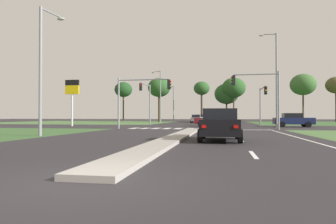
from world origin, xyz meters
name	(u,v)px	position (x,y,z in m)	size (l,w,h in m)	color
ground_plane	(200,127)	(0.00, 30.00, 0.00)	(200.00, 200.00, 0.00)	#282628
grass_verge_far_left	(87,122)	(-25.50, 54.50, 0.00)	(35.00, 35.00, 0.01)	#476B38
median_island_near	(175,138)	(0.00, 11.00, 0.07)	(1.20, 22.00, 0.14)	gray
median_island_far	(209,122)	(0.00, 55.00, 0.07)	(1.20, 36.00, 0.14)	gray
lane_dash_near	(253,155)	(3.50, 4.75, 0.01)	(0.14, 2.00, 0.01)	silver
lane_dash_second	(241,140)	(3.50, 10.75, 0.01)	(0.14, 2.00, 0.01)	silver
lane_dash_third	(236,134)	(3.50, 16.75, 0.01)	(0.14, 2.00, 0.01)	silver
lane_dash_fourth	(233,130)	(3.50, 22.75, 0.01)	(0.14, 2.00, 0.01)	silver
edge_line_right	(304,139)	(6.85, 12.00, 0.01)	(0.14, 24.00, 0.01)	silver
stop_bar_near	(236,130)	(3.80, 23.00, 0.01)	(6.40, 0.50, 0.01)	silver
crosswalk_bar_near	(134,128)	(-6.40, 24.80, 0.01)	(0.70, 2.80, 0.01)	silver
crosswalk_bar_second	(145,128)	(-5.25, 24.80, 0.01)	(0.70, 2.80, 0.01)	silver
crosswalk_bar_third	(156,128)	(-4.10, 24.80, 0.01)	(0.70, 2.80, 0.01)	silver
crosswalk_bar_fourth	(167,128)	(-2.95, 24.80, 0.01)	(0.70, 2.80, 0.01)	silver
crosswalk_bar_fifth	(178,129)	(-1.80, 24.80, 0.01)	(0.70, 2.80, 0.01)	silver
crosswalk_bar_sixth	(190,129)	(-0.65, 24.80, 0.01)	(0.70, 2.80, 0.01)	silver
car_grey_near	(196,119)	(-2.31, 52.55, 0.79)	(1.96, 4.36, 1.55)	slate
car_black_second	(220,125)	(2.42, 10.21, 0.82)	(2.04, 4.16, 1.61)	black
car_white_third	(199,118)	(-2.23, 59.81, 0.82)	(2.08, 4.24, 1.62)	silver
car_maroon_fourth	(212,120)	(1.37, 32.36, 0.79)	(4.38, 1.96, 1.56)	maroon
car_navy_fifth	(293,120)	(10.59, 31.34, 0.81)	(4.35, 2.06, 1.60)	#161E47
traffic_signal_far_left	(147,96)	(-7.60, 34.70, 4.00)	(0.32, 5.27, 5.76)	gray
traffic_signal_far_right	(262,98)	(7.60, 34.51, 3.55)	(0.32, 5.41, 5.05)	gray
traffic_signal_near_left	(139,93)	(-5.51, 23.40, 3.57)	(5.42, 0.32, 5.09)	gray
traffic_signal_near_right	(261,90)	(6.02, 23.40, 3.68)	(4.32, 0.32, 5.36)	gray
street_lamp_near	(43,63)	(-8.62, 12.06, 4.58)	(0.68, 2.10, 8.12)	gray
street_lamp_second	(275,75)	(8.51, 30.46, 5.87)	(2.03, 0.28, 10.70)	gray
street_lamp_third	(160,94)	(-8.80, 49.39, 5.41)	(2.05, 1.26, 9.72)	gray
street_lamp_fourth	(173,101)	(-8.86, 64.76, 4.74)	(2.27, 1.52, 8.36)	gray
pedestrian_at_median	(204,117)	(-0.27, 43.24, 1.20)	(0.34, 0.34, 1.74)	maroon
fuel_price_totem	(72,92)	(-16.08, 29.98, 4.27)	(1.80, 0.24, 5.84)	silver
treeline_near	(123,90)	(-20.99, 64.67, 7.69)	(4.27, 4.27, 9.56)	#423323
treeline_second	(159,88)	(-11.48, 61.59, 7.75)	(5.12, 5.12, 9.98)	#423323
treeline_third	(202,89)	(-1.86, 61.70, 7.34)	(3.52, 3.52, 8.97)	#423323
treeline_fourth	(234,88)	(5.18, 63.80, 7.64)	(5.29, 5.29, 9.91)	#423323
treeline_fifth	(227,94)	(3.63, 65.74, 6.43)	(5.58, 5.58, 8.82)	#423323
treeline_sixth	(303,85)	(19.65, 63.09, 8.02)	(5.37, 5.37, 10.33)	#423323
treeline_seventh	(336,85)	(26.12, 62.91, 7.73)	(4.14, 4.14, 9.56)	#423323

